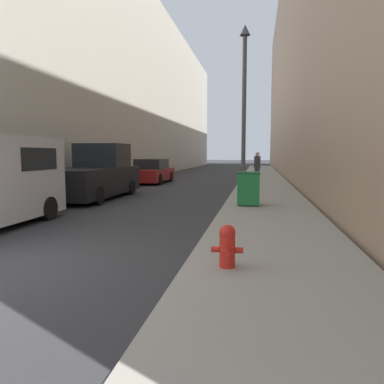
% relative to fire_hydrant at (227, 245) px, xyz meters
% --- Properties ---
extents(sidewalk_right, '(2.89, 60.00, 0.13)m').
position_rel_fire_hydrant_xyz_m(sidewalk_right, '(0.79, 17.50, -0.40)').
color(sidewalk_right, gray).
rests_on(sidewalk_right, ground).
extents(building_left_glass, '(12.00, 60.00, 14.41)m').
position_rel_fire_hydrant_xyz_m(building_left_glass, '(-13.80, 25.50, 6.75)').
color(building_left_glass, beige).
rests_on(building_left_glass, ground).
extents(building_right_stone, '(12.00, 60.00, 18.39)m').
position_rel_fire_hydrant_xyz_m(building_right_stone, '(8.33, 25.50, 8.73)').
color(building_right_stone, '#9E7F66').
rests_on(building_right_stone, ground).
extents(fire_hydrant, '(0.47, 0.36, 0.64)m').
position_rel_fire_hydrant_xyz_m(fire_hydrant, '(0.00, 0.00, 0.00)').
color(fire_hydrant, red).
rests_on(fire_hydrant, sidewalk_right).
extents(trash_bin, '(0.72, 0.65, 1.09)m').
position_rel_fire_hydrant_xyz_m(trash_bin, '(0.14, 6.77, 0.23)').
color(trash_bin, '#1E7538').
rests_on(trash_bin, sidewalk_right).
extents(lamppost, '(0.40, 0.40, 6.64)m').
position_rel_fire_hydrant_xyz_m(lamppost, '(-0.15, 9.75, 3.34)').
color(lamppost, '#4C4C51').
rests_on(lamppost, sidewalk_right).
extents(pickup_truck, '(2.15, 5.51, 2.22)m').
position_rel_fire_hydrant_xyz_m(pickup_truck, '(-6.05, 8.81, 0.45)').
color(pickup_truck, black).
rests_on(pickup_truck, ground).
extents(parked_sedan_near, '(1.88, 4.65, 1.47)m').
position_rel_fire_hydrant_xyz_m(parked_sedan_near, '(-5.98, 16.80, 0.22)').
color(parked_sedan_near, maroon).
rests_on(parked_sedan_near, ground).
extents(pedestrian_on_sidewalk, '(0.36, 0.23, 1.76)m').
position_rel_fire_hydrant_xyz_m(pedestrian_on_sidewalk, '(0.40, 16.15, 0.55)').
color(pedestrian_on_sidewalk, '#2D3347').
rests_on(pedestrian_on_sidewalk, sidewalk_right).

